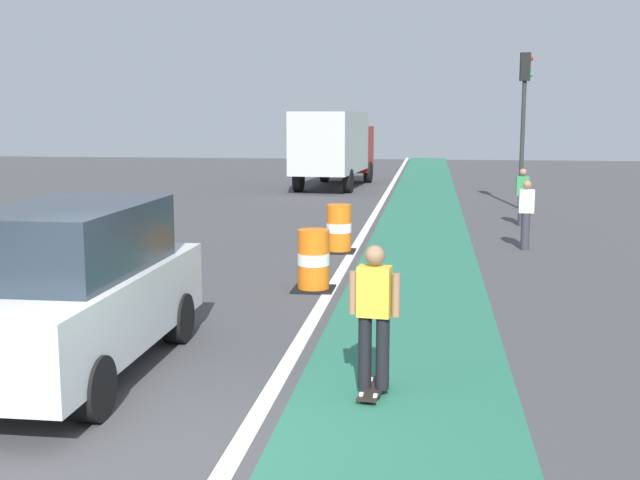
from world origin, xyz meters
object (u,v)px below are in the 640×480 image
skateboarder_on_lane (374,315)px  pedestrian_waiting (526,213)px  traffic_barrel_front (313,261)px  traffic_light_corner (524,102)px  pedestrian_crossing (522,195)px  delivery_truck_down_block (334,145)px  traffic_barrel_mid (339,229)px  parked_suv_nearest (73,289)px

skateboarder_on_lane → pedestrian_waiting: skateboarder_on_lane is taller
traffic_barrel_front → pedestrian_waiting: size_ratio=0.68×
skateboarder_on_lane → traffic_light_corner: traffic_light_corner is taller
pedestrian_crossing → pedestrian_waiting: (-0.36, -4.13, 0.00)m
traffic_barrel_front → pedestrian_crossing: size_ratio=0.68×
delivery_truck_down_block → pedestrian_crossing: bearing=-59.2°
traffic_barrel_mid → traffic_light_corner: traffic_light_corner is taller
parked_suv_nearest → traffic_light_corner: (7.18, 18.35, 2.47)m
parked_suv_nearest → pedestrian_waiting: parked_suv_nearest is taller
traffic_light_corner → pedestrian_crossing: (-0.43, -4.32, -2.64)m
traffic_barrel_front → delivery_truck_down_block: size_ratio=0.14×
pedestrian_waiting → traffic_barrel_front: bearing=-130.4°
parked_suv_nearest → traffic_barrel_mid: bearing=76.5°
traffic_barrel_mid → traffic_light_corner: size_ratio=0.21×
delivery_truck_down_block → pedestrian_crossing: delivery_truck_down_block is taller
traffic_barrel_front → delivery_truck_down_block: delivery_truck_down_block is taller
traffic_barrel_front → traffic_light_corner: 14.62m
skateboarder_on_lane → pedestrian_waiting: size_ratio=1.05×
traffic_barrel_front → pedestrian_crossing: pedestrian_crossing is taller
traffic_barrel_mid → pedestrian_crossing: 6.85m
traffic_light_corner → skateboarder_on_lane: bearing=-100.8°
traffic_barrel_front → traffic_light_corner: (5.01, 13.41, 2.97)m
skateboarder_on_lane → parked_suv_nearest: parked_suv_nearest is taller
traffic_barrel_front → delivery_truck_down_block: bearing=95.9°
parked_suv_nearest → traffic_barrel_front: (2.17, 4.94, -0.50)m
traffic_light_corner → pedestrian_crossing: bearing=-95.6°
skateboarder_on_lane → delivery_truck_down_block: (-3.55, 25.52, 0.94)m
parked_suv_nearest → traffic_barrel_front: size_ratio=4.23×
parked_suv_nearest → traffic_light_corner: bearing=68.6°
skateboarder_on_lane → traffic_barrel_mid: skateboarder_on_lane is taller
parked_suv_nearest → traffic_barrel_front: parked_suv_nearest is taller
traffic_light_corner → pedestrian_waiting: bearing=-95.3°
traffic_light_corner → delivery_truck_down_block: bearing=135.9°
skateboarder_on_lane → pedestrian_crossing: skateboarder_on_lane is taller
traffic_barrel_front → traffic_light_corner: traffic_light_corner is taller
pedestrian_waiting → traffic_barrel_mid: bearing=-167.5°
delivery_truck_down_block → pedestrian_crossing: 13.09m
traffic_barrel_mid → traffic_barrel_front: bearing=-89.8°
skateboarder_on_lane → pedestrian_waiting: bearing=74.7°
traffic_barrel_mid → traffic_light_corner: bearing=61.9°
traffic_barrel_mid → pedestrian_waiting: pedestrian_waiting is taller
traffic_light_corner → traffic_barrel_mid: bearing=-118.1°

